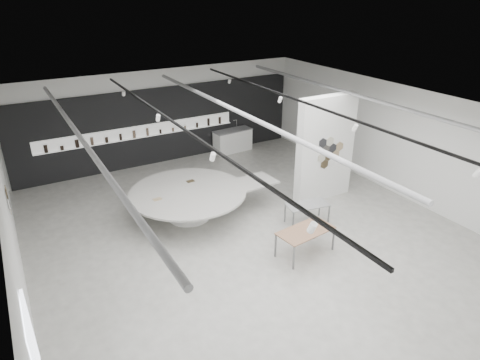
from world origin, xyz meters
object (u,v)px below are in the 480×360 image
partition_column (325,149)px  sample_table_stone (307,206)px  display_island (191,200)px  kitchen_counter (233,141)px  sample_table_wood (306,232)px

partition_column → sample_table_stone: (-1.58, -1.18, -1.19)m
display_island → kitchen_counter: size_ratio=2.72×
kitchen_counter → sample_table_stone: bearing=-103.6°
sample_table_stone → kitchen_counter: 6.78m
partition_column → display_island: bearing=167.9°
partition_column → display_island: 4.78m
partition_column → sample_table_wood: (-2.65, -2.47, -1.11)m
sample_table_wood → kitchen_counter: (2.15, 7.98, -0.20)m
partition_column → kitchen_counter: partition_column is taller
kitchen_counter → partition_column: bearing=-89.3°
partition_column → sample_table_wood: partition_column is taller
kitchen_counter → display_island: bearing=-136.0°
sample_table_stone → kitchen_counter: size_ratio=0.78×
display_island → kitchen_counter: kitchen_counter is taller
display_island → sample_table_wood: display_island is taller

